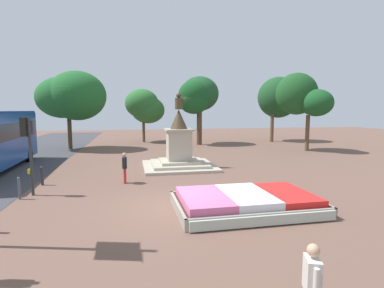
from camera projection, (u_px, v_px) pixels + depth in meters
ground_plane at (175, 206)px, 11.44m from camera, size 91.12×91.12×0.00m
flower_planter at (246, 202)px, 10.94m from camera, size 5.22×3.36×0.64m
statue_monument at (179, 151)px, 19.09m from camera, size 4.50×4.50×4.72m
traffic_light_mid_block at (27, 142)px, 12.62m from camera, size 0.41×0.30×3.35m
pedestrian_with_handbag at (312, 287)px, 4.73m from camera, size 0.37×0.71×1.58m
pedestrian_near_planter at (125, 166)px, 14.93m from camera, size 0.22×0.57×1.55m
kerb_bollard_mid_b at (19, 188)px, 12.26m from camera, size 0.12×0.12×0.94m
kerb_bollard_north at (42, 175)px, 14.57m from camera, size 0.15×0.15×0.93m
park_tree_far_left at (197, 96)px, 31.39m from camera, size 4.50×4.73×7.21m
park_tree_behind_statue at (70, 96)px, 27.47m from camera, size 6.23×5.95×7.18m
park_tree_far_right at (279, 98)px, 34.85m from camera, size 4.79×4.61×7.47m
park_tree_street_side at (145, 107)px, 33.88m from camera, size 4.46×4.11×6.01m
park_tree_mid_canopy at (302, 97)px, 26.55m from camera, size 4.36×4.49×6.96m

